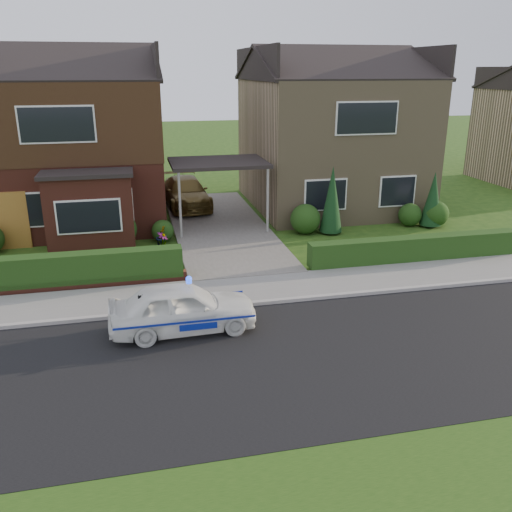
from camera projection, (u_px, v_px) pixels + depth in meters
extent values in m
plane|color=#1F4312|center=(296.00, 358.00, 12.32)|extent=(120.00, 120.00, 0.00)
cube|color=black|center=(296.00, 358.00, 12.32)|extent=(60.00, 6.00, 0.02)
cube|color=#9E9993|center=(265.00, 303.00, 15.11)|extent=(60.00, 0.16, 0.12)
cube|color=slate|center=(256.00, 289.00, 16.08)|extent=(60.00, 2.00, 0.10)
cube|color=#666059|center=(219.00, 226.00, 22.44)|extent=(3.80, 12.00, 0.12)
cube|color=maroon|center=(72.00, 152.00, 23.06)|extent=(7.20, 8.00, 5.80)
cube|color=white|center=(21.00, 211.00, 19.51)|extent=(1.80, 0.08, 1.30)
cube|color=white|center=(111.00, 206.00, 20.18)|extent=(1.60, 0.08, 1.30)
cube|color=white|center=(57.00, 124.00, 18.86)|extent=(2.60, 0.08, 1.30)
cube|color=black|center=(68.00, 117.00, 22.58)|extent=(7.26, 8.06, 2.90)
cube|color=maroon|center=(90.00, 213.00, 19.42)|extent=(3.00, 1.40, 2.70)
cube|color=black|center=(86.00, 173.00, 18.95)|extent=(3.20, 1.60, 0.14)
cube|color=#8F7957|center=(330.00, 144.00, 25.49)|extent=(7.20, 8.00, 5.80)
cube|color=white|center=(325.00, 195.00, 21.94)|extent=(1.80, 0.08, 1.30)
cube|color=white|center=(397.00, 191.00, 22.61)|extent=(1.60, 0.08, 1.30)
cube|color=white|center=(367.00, 118.00, 21.29)|extent=(2.60, 0.08, 1.30)
cube|color=black|center=(218.00, 163.00, 21.57)|extent=(3.80, 3.00, 0.14)
cylinder|color=gray|center=(180.00, 206.00, 20.37)|extent=(0.10, 0.10, 2.70)
cylinder|color=gray|center=(268.00, 201.00, 21.08)|extent=(0.10, 0.10, 2.70)
cube|color=maroon|center=(56.00, 286.00, 15.93)|extent=(7.70, 0.25, 0.36)
cube|color=#163511|center=(57.00, 290.00, 16.13)|extent=(7.50, 0.55, 0.90)
cube|color=#163511|center=(414.00, 262.00, 18.47)|extent=(7.50, 0.55, 0.80)
sphere|color=#163511|center=(119.00, 230.00, 19.84)|extent=(1.32, 1.32, 1.32)
sphere|color=#163511|center=(163.00, 231.00, 20.53)|extent=(0.84, 0.84, 0.84)
sphere|color=#163511|center=(305.00, 219.00, 21.46)|extent=(1.20, 1.20, 1.20)
sphere|color=#163511|center=(410.00, 215.00, 22.55)|extent=(0.96, 0.96, 0.96)
sphere|color=#163511|center=(436.00, 214.00, 22.46)|extent=(1.08, 1.08, 1.08)
cone|color=black|center=(332.00, 202.00, 21.25)|extent=(0.90, 0.90, 2.60)
cone|color=black|center=(433.00, 201.00, 22.24)|extent=(0.90, 0.90, 2.20)
imported|color=white|center=(183.00, 308.00, 13.42)|extent=(1.61, 3.69, 1.24)
sphere|color=#193FF2|center=(189.00, 281.00, 13.23)|extent=(0.17, 0.17, 0.17)
cube|color=navy|center=(186.00, 323.00, 12.76)|extent=(3.35, 0.02, 0.05)
cube|color=navy|center=(180.00, 298.00, 14.12)|extent=(3.35, 0.01, 0.05)
ellipsoid|color=black|center=(141.00, 304.00, 13.03)|extent=(0.22, 0.17, 0.21)
sphere|color=white|center=(141.00, 305.00, 12.98)|extent=(0.11, 0.11, 0.11)
sphere|color=black|center=(141.00, 299.00, 12.97)|extent=(0.13, 0.13, 0.13)
cone|color=black|center=(139.00, 296.00, 12.95)|extent=(0.04, 0.04, 0.05)
cone|color=black|center=(143.00, 296.00, 12.97)|extent=(0.04, 0.04, 0.05)
imported|color=brown|center=(186.00, 192.00, 25.20)|extent=(2.15, 4.69, 1.33)
imported|color=gray|center=(161.00, 237.00, 19.97)|extent=(0.52, 0.49, 0.75)
imported|color=gray|center=(163.00, 244.00, 18.95)|extent=(0.60, 0.60, 0.84)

